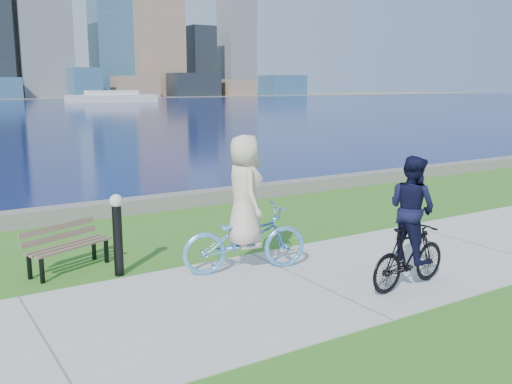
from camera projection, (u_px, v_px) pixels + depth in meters
ground at (310, 283)px, 8.94m from camera, size 320.00×320.00×0.00m
concrete_path at (310, 282)px, 8.94m from camera, size 80.00×3.50×0.02m
seawall at (157, 203)px, 14.06m from camera, size 90.00×0.50×0.35m
ferry_far at (112, 97)px, 95.32m from camera, size 14.68×4.20×1.99m
park_bench at (66, 243)px, 9.48m from camera, size 1.54×1.03×0.76m
bollard_lamp at (117, 229)px, 9.15m from camera, size 0.22×0.22×1.35m
cyclist_woman at (245, 221)px, 9.32m from camera, size 1.23×2.21×2.26m
cyclist_man at (410, 233)px, 8.54m from camera, size 0.66×1.65×2.02m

